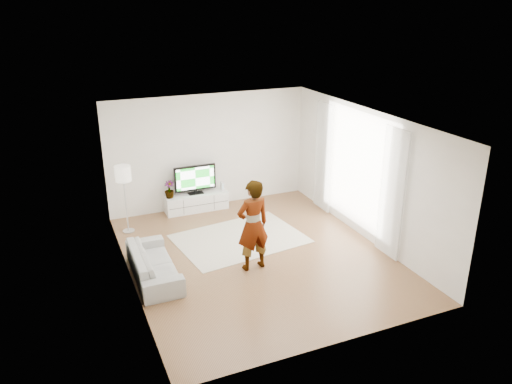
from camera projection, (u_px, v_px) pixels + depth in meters
name	position (u px, v px, depth m)	size (l,w,h in m)	color
floor	(257.00, 256.00, 10.10)	(6.00, 6.00, 0.00)	olive
ceiling	(258.00, 120.00, 9.09)	(6.00, 6.00, 0.00)	white
wall_left	(126.00, 212.00, 8.68)	(0.02, 6.00, 2.80)	white
wall_right	(366.00, 175.00, 10.51)	(0.02, 6.00, 2.80)	white
wall_back	(209.00, 151.00, 12.17)	(5.00, 0.02, 2.80)	white
wall_front	(342.00, 262.00, 7.02)	(5.00, 0.02, 2.80)	white
window	(358.00, 169.00, 10.75)	(0.01, 2.60, 2.50)	white
curtain_near	(392.00, 194.00, 9.64)	(0.04, 0.70, 2.60)	white
curtain_far	(323.00, 157.00, 11.87)	(0.04, 0.70, 2.60)	white
media_console	(197.00, 202.00, 12.23)	(1.53, 0.44, 0.43)	white
television	(195.00, 179.00, 12.04)	(1.03, 0.20, 0.71)	black
game_console	(222.00, 186.00, 12.36)	(0.05, 0.16, 0.21)	white
potted_plant	(169.00, 190.00, 11.84)	(0.23, 0.23, 0.42)	#3F7238
rug	(240.00, 239.00, 10.82)	(2.64, 1.90, 0.01)	beige
player	(253.00, 225.00, 9.33)	(0.65, 0.43, 1.79)	#334772
sofa	(154.00, 263.00, 9.26)	(1.89, 0.74, 0.55)	#B2B2AD
floor_lamp	(123.00, 177.00, 10.72)	(0.34, 0.34, 1.53)	silver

